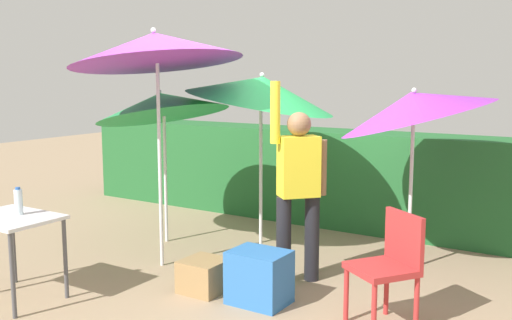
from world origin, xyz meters
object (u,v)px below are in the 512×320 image
(bottle_water, at_px, (18,202))
(cooler_box, at_px, (259,277))
(umbrella_navy, at_px, (261,90))
(person_vendor, at_px, (298,184))
(crate_cardboard, at_px, (204,275))
(umbrella_orange, at_px, (155,48))
(umbrella_yellow, at_px, (162,105))
(chair_plastic, at_px, (390,262))
(folding_table, at_px, (11,226))
(umbrella_rainbow, at_px, (414,106))

(bottle_water, bearing_deg, cooler_box, 28.26)
(umbrella_navy, bearing_deg, person_vendor, -38.71)
(umbrella_navy, relative_size, crate_cardboard, 5.49)
(umbrella_orange, relative_size, crate_cardboard, 6.49)
(cooler_box, xyz_separation_m, bottle_water, (-1.83, -0.98, 0.63))
(umbrella_orange, xyz_separation_m, umbrella_navy, (0.60, 0.99, -0.42))
(umbrella_yellow, xyz_separation_m, crate_cardboard, (1.36, -1.02, -1.45))
(person_vendor, bearing_deg, crate_cardboard, -130.85)
(umbrella_yellow, height_order, crate_cardboard, umbrella_yellow)
(umbrella_yellow, relative_size, crate_cardboard, 5.06)
(crate_cardboard, bearing_deg, bottle_water, -142.94)
(chair_plastic, height_order, bottle_water, bottle_water)
(umbrella_orange, xyz_separation_m, folding_table, (-0.47, -1.36, -1.54))
(cooler_box, bearing_deg, bottle_water, -151.74)
(umbrella_rainbow, xyz_separation_m, person_vendor, (-0.78, -0.87, -0.71))
(umbrella_rainbow, distance_m, person_vendor, 1.36)
(chair_plastic, xyz_separation_m, folding_table, (-2.93, -1.21, 0.14))
(chair_plastic, bearing_deg, folding_table, -157.60)
(umbrella_yellow, height_order, bottle_water, umbrella_yellow)
(umbrella_navy, distance_m, person_vendor, 1.33)
(person_vendor, relative_size, cooler_box, 3.86)
(umbrella_orange, height_order, cooler_box, umbrella_orange)
(bottle_water, bearing_deg, umbrella_navy, 65.21)
(umbrella_orange, distance_m, bottle_water, 1.91)
(umbrella_yellow, bearing_deg, umbrella_orange, -51.70)
(umbrella_rainbow, bearing_deg, crate_cardboard, -131.52)
(chair_plastic, bearing_deg, cooler_box, -172.11)
(cooler_box, bearing_deg, person_vendor, 88.17)
(cooler_box, bearing_deg, crate_cardboard, -177.11)
(person_vendor, distance_m, folding_table, 2.55)
(person_vendor, bearing_deg, umbrella_yellow, 170.06)
(person_vendor, height_order, chair_plastic, person_vendor)
(chair_plastic, xyz_separation_m, cooler_box, (-1.09, -0.15, -0.28))
(folding_table, distance_m, bottle_water, 0.22)
(folding_table, bearing_deg, bottle_water, 76.83)
(crate_cardboard, xyz_separation_m, bottle_water, (-1.27, -0.96, 0.71))
(chair_plastic, height_order, folding_table, chair_plastic)
(bottle_water, bearing_deg, umbrella_rainbow, 43.52)
(person_vendor, xyz_separation_m, crate_cardboard, (-0.59, -0.68, -0.79))
(crate_cardboard, relative_size, bottle_water, 1.59)
(person_vendor, bearing_deg, cooler_box, -91.83)
(umbrella_navy, xyz_separation_m, cooler_box, (0.78, -1.29, -1.54))
(umbrella_navy, xyz_separation_m, bottle_water, (-1.05, -2.27, -0.92))
(umbrella_yellow, relative_size, cooler_box, 3.96)
(umbrella_rainbow, height_order, umbrella_orange, umbrella_orange)
(umbrella_navy, xyz_separation_m, person_vendor, (0.80, -0.64, -0.84))
(umbrella_navy, relative_size, person_vendor, 1.11)
(umbrella_rainbow, bearing_deg, umbrella_orange, -150.86)
(umbrella_orange, xyz_separation_m, umbrella_yellow, (-0.54, 0.69, -0.59))
(umbrella_yellow, distance_m, umbrella_navy, 1.19)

